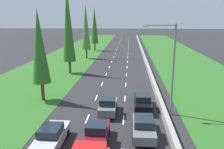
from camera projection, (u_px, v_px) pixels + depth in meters
ground_plane at (121, 55)px, 59.93m from camera, size 300.00×300.00×0.00m
grass_verge_left at (73, 55)px, 60.87m from camera, size 14.00×140.00×0.04m
grass_verge_right at (177, 56)px, 58.84m from camera, size 14.00×140.00×0.04m
median_barrier at (143, 54)px, 59.39m from camera, size 0.44×120.00×0.85m
lane_markings at (121, 55)px, 59.92m from camera, size 3.64×116.00×0.01m
silver_sedan_left_lane at (51, 136)px, 17.42m from camera, size 1.82×4.50×1.64m
grey_sedan_right_lane at (144, 127)px, 18.91m from camera, size 1.82×4.50×1.64m
black_sedan_right_lane at (143, 102)px, 24.57m from camera, size 1.82×4.50×1.64m
maroon_hatchback_centre_lane at (97, 133)px, 17.88m from camera, size 1.74×3.90×1.72m
grey_hatchback_centre_lane at (108, 106)px, 23.33m from camera, size 1.74×3.90×1.72m
poplar_tree_second at (39, 47)px, 25.75m from camera, size 2.06×2.06×10.57m
poplar_tree_third at (68, 24)px, 38.57m from camera, size 2.17×2.17×14.78m
poplar_tree_fourth at (86, 27)px, 53.55m from camera, size 2.11×2.11×12.57m
poplar_tree_fifth at (95, 26)px, 66.41m from camera, size 2.11×2.11×12.46m
street_light_mast at (170, 64)px, 22.11m from camera, size 3.20×0.28×9.00m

